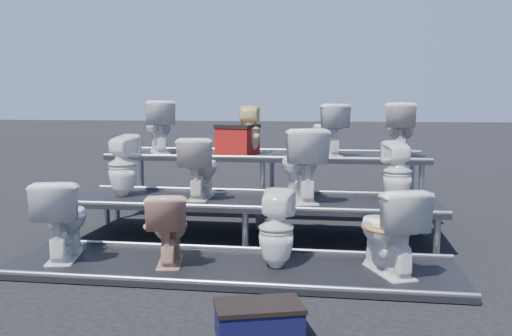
# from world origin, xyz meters

# --- Properties ---
(ground) EXTENTS (80.00, 80.00, 0.00)m
(ground) POSITION_xyz_m (0.00, 0.00, 0.00)
(ground) COLOR black
(ground) RESTS_ON ground
(tier_front) EXTENTS (4.20, 1.20, 0.06)m
(tier_front) POSITION_xyz_m (0.00, -1.30, 0.03)
(tier_front) COLOR black
(tier_front) RESTS_ON ground
(tier_mid) EXTENTS (4.20, 1.20, 0.46)m
(tier_mid) POSITION_xyz_m (0.00, 0.00, 0.23)
(tier_mid) COLOR black
(tier_mid) RESTS_ON ground
(tier_back) EXTENTS (4.20, 1.20, 0.86)m
(tier_back) POSITION_xyz_m (0.00, 1.30, 0.43)
(tier_back) COLOR black
(tier_back) RESTS_ON ground
(toilet_0) EXTENTS (0.61, 0.85, 0.78)m
(toilet_0) POSITION_xyz_m (-1.65, -1.30, 0.45)
(toilet_0) COLOR white
(toilet_0) RESTS_ON tier_front
(toilet_1) EXTENTS (0.51, 0.73, 0.68)m
(toilet_1) POSITION_xyz_m (-0.59, -1.30, 0.40)
(toilet_1) COLOR tan
(toilet_1) RESTS_ON tier_front
(toilet_2) EXTENTS (0.35, 0.36, 0.72)m
(toilet_2) POSITION_xyz_m (0.43, -1.30, 0.42)
(toilet_2) COLOR white
(toilet_2) RESTS_ON tier_front
(toilet_3) EXTENTS (0.70, 0.87, 0.77)m
(toilet_3) POSITION_xyz_m (1.43, -1.30, 0.45)
(toilet_3) COLOR white
(toilet_3) RESTS_ON tier_front
(toilet_4) EXTENTS (0.43, 0.44, 0.73)m
(toilet_4) POSITION_xyz_m (-1.56, 0.00, 0.83)
(toilet_4) COLOR white
(toilet_4) RESTS_ON tier_mid
(toilet_5) EXTENTS (0.42, 0.71, 0.71)m
(toilet_5) POSITION_xyz_m (-0.62, 0.00, 0.82)
(toilet_5) COLOR silver
(toilet_5) RESTS_ON tier_mid
(toilet_6) EXTENTS (0.68, 0.91, 0.83)m
(toilet_6) POSITION_xyz_m (0.55, 0.00, 0.87)
(toilet_6) COLOR white
(toilet_6) RESTS_ON tier_mid
(toilet_7) EXTENTS (0.39, 0.40, 0.69)m
(toilet_7) POSITION_xyz_m (1.62, 0.00, 0.80)
(toilet_7) COLOR white
(toilet_7) RESTS_ON tier_mid
(toilet_8) EXTENTS (0.66, 0.82, 0.73)m
(toilet_8) POSITION_xyz_m (-1.54, 1.30, 1.22)
(toilet_8) COLOR white
(toilet_8) RESTS_ON tier_back
(toilet_9) EXTENTS (0.33, 0.33, 0.67)m
(toilet_9) POSITION_xyz_m (-0.26, 1.30, 1.19)
(toilet_9) COLOR beige
(toilet_9) RESTS_ON tier_back
(toilet_10) EXTENTS (0.62, 0.77, 0.69)m
(toilet_10) POSITION_xyz_m (0.81, 1.30, 1.20)
(toilet_10) COLOR white
(toilet_10) RESTS_ON tier_back
(toilet_11) EXTENTS (0.45, 0.72, 0.70)m
(toilet_11) POSITION_xyz_m (1.75, 1.30, 1.21)
(toilet_11) COLOR silver
(toilet_11) RESTS_ON tier_back
(red_crate) EXTENTS (0.59, 0.52, 0.35)m
(red_crate) POSITION_xyz_m (-0.42, 1.29, 1.04)
(red_crate) COLOR #9F1411
(red_crate) RESTS_ON tier_back
(step_stool) EXTENTS (0.64, 0.50, 0.20)m
(step_stool) POSITION_xyz_m (0.49, -2.73, 0.10)
(step_stool) COLOR black
(step_stool) RESTS_ON ground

